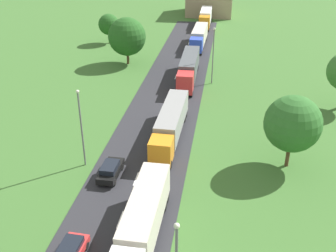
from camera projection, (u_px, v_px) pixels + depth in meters
The scene contains 13 objects.
road at pixel (137, 176), 42.71m from camera, with size 10.00×140.00×0.06m, color #2B2B30.
lane_marking_centre at pixel (129, 196), 39.58m from camera, with size 0.16×122.85×0.01m.
truck_lead at pixel (142, 222), 33.07m from camera, with size 2.59×13.12×3.71m.
truck_second at pixel (171, 123), 49.00m from camera, with size 2.72×14.47×3.51m.
truck_third at pixel (189, 68), 66.31m from camera, with size 2.73×14.59×3.80m.
truck_fourth at pixel (199, 36), 83.93m from camera, with size 2.70×13.15×3.56m.
truck_fifth at pixel (206, 17), 99.50m from camera, with size 2.60×12.46×3.70m.
car_third at pixel (110, 170), 42.15m from camera, with size 1.89×4.42×1.57m.
lamppost_second at pixel (81, 125), 42.41m from camera, with size 0.36×0.36×8.81m.
lamppost_third at pixel (213, 53), 63.96m from camera, with size 0.36×0.36×9.04m.
tree_birch at pixel (109, 25), 85.29m from camera, with size 4.34×4.34×6.13m.
tree_maple at pixel (127, 37), 72.72m from camera, with size 6.75×6.75×8.40m.
tree_pine at pixel (293, 124), 42.18m from camera, with size 5.99×5.99×8.11m.
Camera 1 is at (8.57, -10.14, 24.28)m, focal length 43.71 mm.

